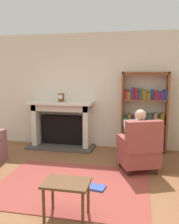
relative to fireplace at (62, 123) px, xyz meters
The scene contains 10 objects.
ground 2.51m from the fireplace, 70.78° to the right, with size 14.00×14.00×0.00m, color brown.
back_wall 1.13m from the fireplace, 17.25° to the left, with size 5.60×0.10×2.70m, color silver.
area_rug 2.23m from the fireplace, 68.16° to the right, with size 2.40×1.80×0.01m, color #983E36.
fireplace is the anchor object (origin of this frame).
mantel_clock 0.63m from the fireplace, 74.44° to the right, with size 0.14×0.14×0.19m.
bookshelf 1.95m from the fireplace, ahead, with size 1.02×0.32×1.80m.
armchair_reading 2.22m from the fireplace, 33.44° to the right, with size 0.83×0.82×0.97m.
seated_reader 2.11m from the fireplace, 31.66° to the right, with size 0.50×0.59×1.14m.
side_table 3.02m from the fireplace, 71.14° to the right, with size 0.56×0.39×0.47m.
scattered_books 2.22m from the fireplace, 68.29° to the right, with size 0.93×0.48×0.04m.
Camera 1 is at (1.00, -3.22, 1.76)m, focal length 39.17 mm.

